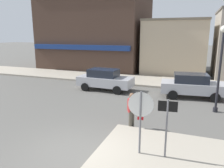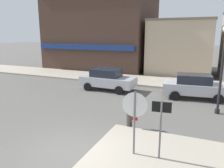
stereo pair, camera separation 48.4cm
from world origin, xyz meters
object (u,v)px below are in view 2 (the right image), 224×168
at_px(lamp_post, 223,57).
at_px(parked_car_second, 195,86).
at_px(parked_car_nearest, 108,79).
at_px(pedestrian_crossing_near, 129,110).
at_px(one_way_sign, 161,124).
at_px(stop_sign, 135,115).

distance_m(lamp_post, parked_car_second, 3.51).
height_order(parked_car_nearest, pedestrian_crossing_near, pedestrian_crossing_near).
xyz_separation_m(one_way_sign, pedestrian_crossing_near, (-1.72, 2.07, -0.46)).
relative_size(stop_sign, one_way_sign, 1.10).
relative_size(stop_sign, parked_car_second, 0.55).
xyz_separation_m(stop_sign, parked_car_second, (1.51, 8.20, -0.71)).
height_order(one_way_sign, parked_car_nearest, one_way_sign).
relative_size(stop_sign, pedestrian_crossing_near, 1.43).
relative_size(one_way_sign, pedestrian_crossing_near, 1.30).
bearing_deg(one_way_sign, stop_sign, -175.25).
height_order(one_way_sign, lamp_post, lamp_post).
distance_m(parked_car_nearest, parked_car_second, 6.05).
xyz_separation_m(lamp_post, parked_car_nearest, (-7.30, 2.25, -2.15)).
xyz_separation_m(lamp_post, parked_car_second, (-1.25, 2.48, -2.15)).
bearing_deg(parked_car_nearest, parked_car_second, 2.23).
bearing_deg(one_way_sign, lamp_post, 71.16).
distance_m(one_way_sign, lamp_post, 6.18).
bearing_deg(one_way_sign, parked_car_second, 85.27).
relative_size(stop_sign, parked_car_nearest, 0.57).
xyz_separation_m(stop_sign, one_way_sign, (0.84, 0.07, -0.19)).
relative_size(lamp_post, parked_car_second, 1.09).
bearing_deg(one_way_sign, parked_car_nearest, 124.27).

